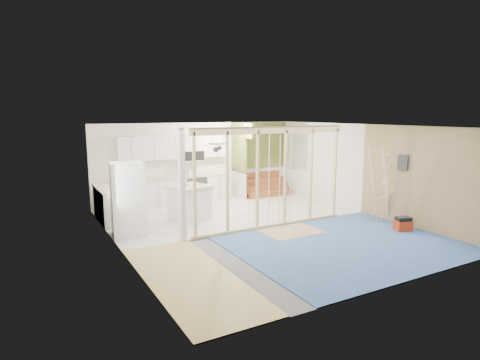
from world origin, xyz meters
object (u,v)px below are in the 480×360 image
toolbox (403,224)px  ladder (381,184)px  fridge (128,200)px  island (190,203)px

toolbox → ladder: (0.14, 0.89, 0.88)m
toolbox → fridge: bearing=172.6°
island → ladder: (4.40, -2.67, 0.57)m
island → toolbox: size_ratio=2.68×
island → ladder: 5.18m
fridge → toolbox: 6.77m
fridge → island: 1.94m
fridge → ladder: (6.20, -2.07, 0.17)m
fridge → toolbox: fridge is taller
fridge → ladder: ladder is taller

